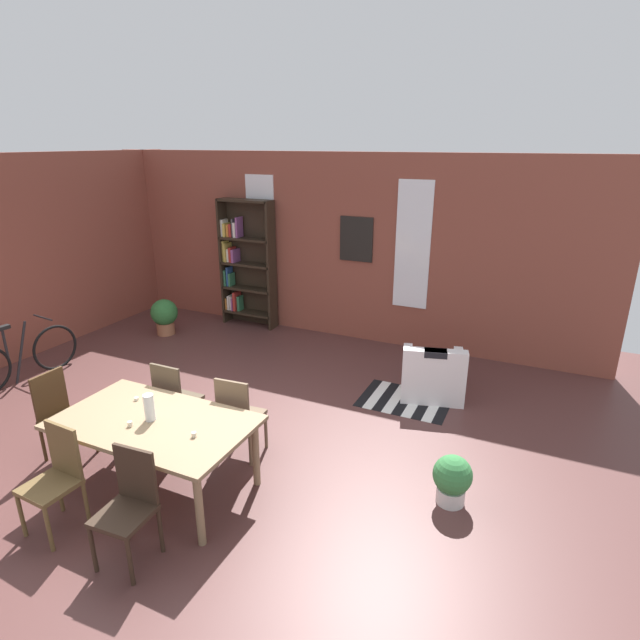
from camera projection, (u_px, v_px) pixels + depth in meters
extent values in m
plane|color=#55322F|center=(178.00, 457.00, 5.49)|extent=(10.68, 10.68, 0.00)
cube|color=brown|center=(334.00, 247.00, 8.55)|extent=(8.81, 0.12, 3.06)
cube|color=white|center=(261.00, 233.00, 8.98)|extent=(0.55, 0.02, 1.99)
cube|color=white|center=(413.00, 246.00, 7.89)|extent=(0.55, 0.02, 1.99)
cube|color=#896E4F|center=(154.00, 422.00, 4.78)|extent=(1.86, 1.08, 0.04)
cylinder|color=#896E4F|center=(58.00, 459.00, 4.86)|extent=(0.07, 0.07, 0.70)
cylinder|color=#896E4F|center=(199.00, 509.00, 4.20)|extent=(0.07, 0.07, 0.70)
cylinder|color=#896E4F|center=(127.00, 417.00, 5.61)|extent=(0.07, 0.07, 0.70)
cylinder|color=#896E4F|center=(256.00, 453.00, 4.95)|extent=(0.07, 0.07, 0.70)
cylinder|color=silver|center=(149.00, 407.00, 4.74)|extent=(0.10, 0.10, 0.26)
cylinder|color=silver|center=(136.00, 399.00, 5.14)|extent=(0.04, 0.04, 0.03)
cylinder|color=silver|center=(194.00, 435.00, 4.50)|extent=(0.04, 0.04, 0.04)
cylinder|color=silver|center=(130.00, 424.00, 4.67)|extent=(0.04, 0.04, 0.05)
cube|color=#332319|center=(124.00, 516.00, 3.98)|extent=(0.42, 0.42, 0.04)
cube|color=#332319|center=(136.00, 475.00, 4.06)|extent=(0.38, 0.05, 0.50)
cylinder|color=#332319|center=(93.00, 549.00, 3.97)|extent=(0.04, 0.04, 0.43)
cylinder|color=#332319|center=(130.00, 562.00, 3.84)|extent=(0.04, 0.04, 0.43)
cylinder|color=#332319|center=(125.00, 519.00, 4.28)|extent=(0.04, 0.04, 0.43)
cylinder|color=#332319|center=(161.00, 530.00, 4.16)|extent=(0.04, 0.04, 0.43)
cube|color=#4E402F|center=(180.00, 400.00, 5.75)|extent=(0.40, 0.40, 0.04)
cube|color=#4E402F|center=(166.00, 387.00, 5.51)|extent=(0.38, 0.03, 0.50)
cylinder|color=#4E402F|center=(204.00, 415.00, 5.91)|extent=(0.04, 0.04, 0.43)
cylinder|color=#4E402F|center=(179.00, 408.00, 6.06)|extent=(0.04, 0.04, 0.43)
cylinder|color=#4E402F|center=(184.00, 430.00, 5.61)|extent=(0.04, 0.04, 0.43)
cylinder|color=#4E402F|center=(158.00, 423.00, 5.75)|extent=(0.04, 0.04, 0.43)
cube|color=brown|center=(242.00, 416.00, 5.42)|extent=(0.43, 0.43, 0.04)
cube|color=brown|center=(232.00, 403.00, 5.17)|extent=(0.38, 0.06, 0.50)
cylinder|color=brown|center=(266.00, 430.00, 5.60)|extent=(0.04, 0.04, 0.43)
cylinder|color=brown|center=(237.00, 424.00, 5.72)|extent=(0.04, 0.04, 0.43)
cylinder|color=brown|center=(250.00, 448.00, 5.28)|extent=(0.04, 0.04, 0.43)
cylinder|color=brown|center=(220.00, 441.00, 5.40)|extent=(0.04, 0.04, 0.43)
cube|color=#412C17|center=(66.00, 419.00, 5.36)|extent=(0.41, 0.41, 0.04)
cube|color=#412C17|center=(50.00, 395.00, 5.35)|extent=(0.04, 0.38, 0.50)
cylinder|color=#412C17|center=(67.00, 452.00, 5.21)|extent=(0.04, 0.04, 0.43)
cylinder|color=#412C17|center=(95.00, 435.00, 5.51)|extent=(0.04, 0.04, 0.43)
cylinder|color=#412C17|center=(43.00, 443.00, 5.36)|extent=(0.04, 0.04, 0.43)
cylinder|color=#412C17|center=(72.00, 427.00, 5.66)|extent=(0.04, 0.04, 0.43)
cube|color=brown|center=(50.00, 487.00, 4.32)|extent=(0.42, 0.42, 0.04)
cube|color=brown|center=(64.00, 450.00, 4.39)|extent=(0.38, 0.05, 0.50)
cylinder|color=brown|center=(21.00, 515.00, 4.33)|extent=(0.04, 0.04, 0.43)
cylinder|color=brown|center=(49.00, 530.00, 4.17)|extent=(0.04, 0.04, 0.43)
cylinder|color=brown|center=(59.00, 491.00, 4.63)|extent=(0.04, 0.04, 0.43)
cylinder|color=brown|center=(86.00, 504.00, 4.47)|extent=(0.04, 0.04, 0.43)
cube|color=#2D2319|center=(225.00, 262.00, 9.28)|extent=(0.04, 0.28, 2.27)
cube|color=#2D2319|center=(272.00, 267.00, 8.89)|extent=(0.04, 0.28, 2.27)
cube|color=#2D2319|center=(252.00, 263.00, 9.20)|extent=(1.03, 0.01, 2.27)
cube|color=#2D2319|center=(250.00, 313.00, 9.39)|extent=(0.99, 0.28, 0.04)
cube|color=orange|center=(229.00, 303.00, 9.53)|extent=(0.03, 0.19, 0.21)
cube|color=white|center=(231.00, 302.00, 9.50)|extent=(0.04, 0.20, 0.26)
cube|color=white|center=(233.00, 302.00, 9.48)|extent=(0.05, 0.18, 0.26)
cube|color=#8C4C8C|center=(235.00, 303.00, 9.47)|extent=(0.03, 0.24, 0.23)
cube|color=#B22D28|center=(237.00, 301.00, 9.43)|extent=(0.05, 0.23, 0.35)
cube|color=#33724C|center=(240.00, 303.00, 9.41)|extent=(0.05, 0.15, 0.27)
cube|color=#2D2319|center=(249.00, 289.00, 9.23)|extent=(0.99, 0.28, 0.04)
cube|color=#33724C|center=(227.00, 277.00, 9.36)|extent=(0.04, 0.19, 0.29)
cube|color=#284C8C|center=(230.00, 276.00, 9.33)|extent=(0.03, 0.17, 0.35)
cube|color=#33724C|center=(232.00, 279.00, 9.33)|extent=(0.04, 0.17, 0.24)
cube|color=#2D2319|center=(248.00, 264.00, 9.08)|extent=(0.99, 0.28, 0.04)
cube|color=gold|center=(226.00, 251.00, 9.20)|extent=(0.04, 0.17, 0.37)
cube|color=gold|center=(228.00, 252.00, 9.19)|extent=(0.03, 0.23, 0.33)
cube|color=white|center=(230.00, 255.00, 9.19)|extent=(0.04, 0.16, 0.23)
cube|color=#B22D28|center=(232.00, 254.00, 9.16)|extent=(0.05, 0.19, 0.26)
cube|color=#8C4C8C|center=(236.00, 256.00, 9.14)|extent=(0.05, 0.23, 0.23)
cube|color=#2D2319|center=(246.00, 239.00, 8.93)|extent=(0.99, 0.28, 0.04)
cube|color=white|center=(224.00, 228.00, 9.06)|extent=(0.05, 0.18, 0.29)
cube|color=gold|center=(227.00, 230.00, 9.05)|extent=(0.04, 0.23, 0.23)
cube|color=orange|center=(230.00, 230.00, 9.02)|extent=(0.04, 0.18, 0.22)
cube|color=#B22D28|center=(232.00, 230.00, 9.00)|extent=(0.04, 0.18, 0.23)
cube|color=#4C4C51|center=(234.00, 228.00, 8.97)|extent=(0.03, 0.15, 0.32)
cube|color=white|center=(237.00, 230.00, 8.96)|extent=(0.05, 0.20, 0.26)
cube|color=#8C4C8C|center=(239.00, 227.00, 8.92)|extent=(0.04, 0.20, 0.35)
cube|color=#2D2319|center=(245.00, 200.00, 8.71)|extent=(0.99, 0.28, 0.04)
cube|color=white|center=(432.00, 379.00, 6.84)|extent=(0.98, 0.98, 0.40)
cube|color=white|center=(435.00, 363.00, 6.41)|extent=(0.81, 0.36, 0.35)
cube|color=white|center=(460.00, 362.00, 6.69)|extent=(0.30, 0.73, 0.15)
cube|color=white|center=(407.00, 358.00, 6.80)|extent=(0.30, 0.73, 0.15)
cube|color=black|center=(436.00, 353.00, 6.37)|extent=(0.31, 0.24, 0.08)
torus|color=black|center=(55.00, 348.00, 7.56)|extent=(0.12, 0.68, 0.68)
cylinder|color=black|center=(21.00, 352.00, 7.13)|extent=(0.07, 0.31, 0.86)
cylinder|color=black|center=(5.00, 345.00, 6.92)|extent=(0.04, 0.04, 0.45)
cube|color=black|center=(2.00, 328.00, 6.84)|extent=(0.10, 0.21, 0.05)
cylinder|color=black|center=(43.00, 318.00, 7.31)|extent=(0.44, 0.07, 0.02)
cylinder|color=silver|center=(450.00, 495.00, 4.78)|extent=(0.27, 0.27, 0.16)
sphere|color=#387F42|center=(453.00, 475.00, 4.71)|extent=(0.37, 0.37, 0.37)
cylinder|color=#9E6042|center=(166.00, 328.00, 8.96)|extent=(0.31, 0.31, 0.21)
sphere|color=#2D6B33|center=(164.00, 312.00, 8.86)|extent=(0.46, 0.46, 0.46)
cube|color=black|center=(368.00, 393.00, 6.88)|extent=(0.13, 0.84, 0.01)
cube|color=white|center=(377.00, 394.00, 6.83)|extent=(0.13, 0.84, 0.01)
cube|color=black|center=(386.00, 396.00, 6.78)|extent=(0.13, 0.84, 0.01)
cube|color=white|center=(396.00, 398.00, 6.73)|extent=(0.13, 0.84, 0.01)
cube|color=black|center=(405.00, 400.00, 6.68)|extent=(0.13, 0.84, 0.01)
cube|color=white|center=(414.00, 402.00, 6.63)|extent=(0.13, 0.84, 0.01)
cube|color=black|center=(424.00, 404.00, 6.58)|extent=(0.13, 0.84, 0.01)
cube|color=white|center=(434.00, 406.00, 6.53)|extent=(0.13, 0.84, 0.01)
cube|color=black|center=(444.00, 408.00, 6.48)|extent=(0.13, 0.84, 0.01)
cube|color=black|center=(356.00, 239.00, 8.25)|extent=(0.56, 0.03, 0.72)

